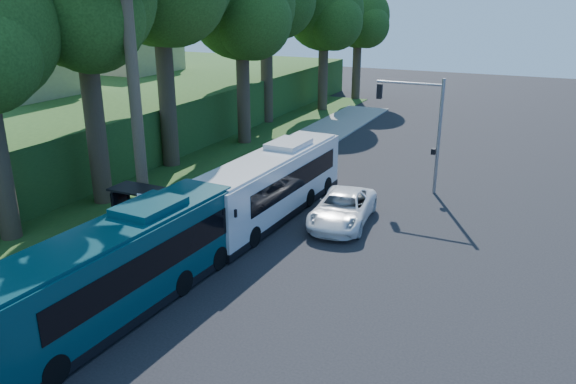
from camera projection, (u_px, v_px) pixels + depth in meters
The scene contains 15 objects.
ground at pixel (297, 239), 28.10m from camera, with size 140.00×140.00×0.00m, color black.
sidewalk at pixel (177, 215), 31.02m from camera, with size 4.50×70.00×0.12m, color gray.
red_curb at pixel (166, 250), 26.67m from camera, with size 0.25×30.00×0.13m, color maroon.
grass_verge at pixel (151, 177), 37.59m from camera, with size 8.00×70.00×0.06m, color #234719.
bus_shelter at pixel (141, 202), 27.98m from camera, with size 3.20×1.51×2.55m.
stop_sign_pole at pixel (142, 217), 25.32m from camera, with size 0.35×0.06×3.17m.
traffic_signal_pole at pixel (423, 121), 33.66m from camera, with size 4.10×0.30×7.00m.
hillside_backdrop at pixel (101, 102), 50.77m from camera, with size 24.00×60.00×8.80m.
tree_0 at pixel (82, 2), 29.38m from camera, with size 8.40×8.00×15.70m.
tree_2 at pixel (242, 10), 43.08m from camera, with size 8.82×8.40×15.12m.
tree_4 at pixel (325, 15), 56.79m from camera, with size 8.40×8.00×14.14m.
tree_5 at pixel (359, 20), 63.48m from camera, with size 7.35×7.00×12.86m.
white_bus at pixel (272, 183), 30.64m from camera, with size 3.15×12.68×3.75m.
teal_bus at pixel (117, 268), 21.00m from camera, with size 3.31×12.94×3.82m.
pickup at pixel (343, 208), 29.81m from camera, with size 2.76×5.98×1.66m, color white.
Camera 1 is at (10.59, -23.48, 11.49)m, focal length 35.00 mm.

